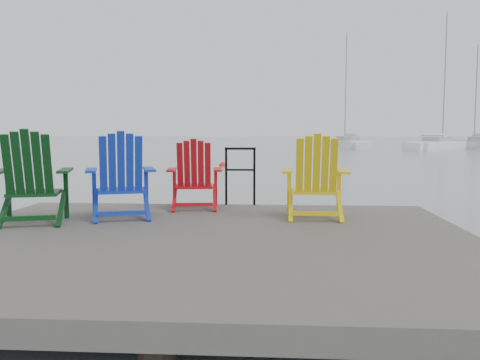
# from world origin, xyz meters

# --- Properties ---
(ground) EXTENTS (400.00, 400.00, 0.00)m
(ground) POSITION_xyz_m (0.00, 0.00, 0.00)
(ground) COLOR gray
(ground) RESTS_ON ground
(dock) EXTENTS (6.00, 5.00, 1.40)m
(dock) POSITION_xyz_m (0.00, 0.00, 0.35)
(dock) COLOR #2C2A27
(dock) RESTS_ON ground
(handrail) EXTENTS (0.48, 0.04, 0.90)m
(handrail) POSITION_xyz_m (0.25, 2.45, 1.04)
(handrail) COLOR black
(handrail) RESTS_ON dock
(chair_green) EXTENTS (1.06, 1.00, 1.13)m
(chair_green) POSITION_xyz_m (-2.21, 0.64, 1.07)
(chair_green) COLOR #093311
(chair_green) RESTS_ON dock
(chair_blue) EXTENTS (1.05, 1.00, 1.11)m
(chair_blue) POSITION_xyz_m (-1.22, 1.08, 1.06)
(chair_blue) COLOR #112EB3
(chair_blue) RESTS_ON dock
(chair_red) EXTENTS (0.87, 0.82, 1.01)m
(chair_red) POSITION_xyz_m (-0.39, 1.97, 1.01)
(chair_red) COLOR #B90D14
(chair_red) RESTS_ON dock
(chair_yellow) EXTENTS (0.88, 0.81, 1.08)m
(chair_yellow) POSITION_xyz_m (1.31, 1.24, 1.04)
(chair_yellow) COLOR yellow
(chair_yellow) RESTS_ON dock
(sailboat_near) EXTENTS (4.00, 9.09, 12.12)m
(sailboat_near) POSITION_xyz_m (8.34, 48.13, 0.35)
(sailboat_near) COLOR white
(sailboat_near) RESTS_ON ground
(sailboat_mid) EXTENTS (8.43, 8.69, 13.11)m
(sailboat_mid) POSITION_xyz_m (16.56, 44.06, 0.35)
(sailboat_mid) COLOR white
(sailboat_mid) RESTS_ON ground
(sailboat_far) EXTENTS (6.94, 6.20, 10.36)m
(sailboat_far) POSITION_xyz_m (20.73, 45.65, 0.36)
(sailboat_far) COLOR silver
(sailboat_far) RESTS_ON ground
(buoy_b) EXTENTS (0.41, 0.41, 0.41)m
(buoy_b) POSITION_xyz_m (-1.67, 19.09, 0.00)
(buoy_b) COLOR red
(buoy_b) RESTS_ON ground
(buoy_d) EXTENTS (0.34, 0.34, 0.34)m
(buoy_d) POSITION_xyz_m (5.17, 31.73, 0.00)
(buoy_d) COLOR red
(buoy_d) RESTS_ON ground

